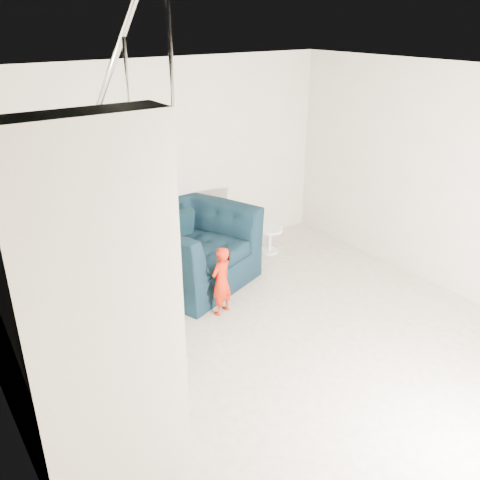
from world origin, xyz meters
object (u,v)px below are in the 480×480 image
toddler (221,281)px  side_table (270,236)px  armchair (191,249)px  staircase (66,320)px

toddler → side_table: toddler is taller
toddler → armchair: bearing=-115.9°
staircase → toddler: bearing=18.9°
armchair → toddler: 0.85m
armchair → staircase: size_ratio=0.40×
toddler → staircase: bearing=0.1°
armchair → staircase: (-1.99, -1.48, 0.48)m
toddler → staircase: (-1.89, -0.65, 0.53)m
side_table → staircase: staircase is taller
armchair → side_table: size_ratio=3.87×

